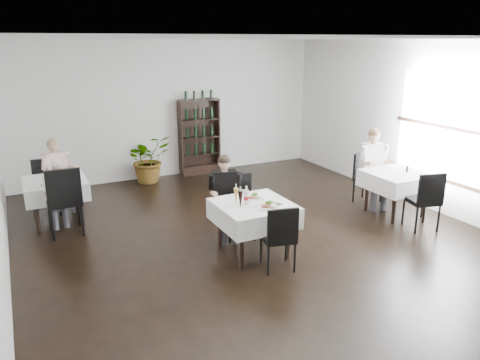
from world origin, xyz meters
name	(u,v)px	position (x,y,z in m)	size (l,w,h in m)	color
room_shell	(273,151)	(0.00, 0.00, 1.50)	(9.00, 9.00, 9.00)	black
window_right	(448,130)	(3.48, 0.00, 1.50)	(0.06, 2.30, 1.85)	white
wine_shelf	(199,138)	(0.60, 4.31, 0.85)	(0.90, 0.28, 1.75)	black
main_table	(254,213)	(-0.30, 0.00, 0.62)	(1.03, 1.03, 0.77)	black
left_table	(56,188)	(-2.70, 2.50, 0.62)	(0.98, 0.98, 0.77)	black
right_table	(396,181)	(2.70, 0.30, 0.62)	(0.98, 0.98, 0.77)	black
potted_tree	(148,159)	(-0.65, 4.18, 0.52)	(0.93, 0.80, 1.03)	#2E6020
main_chair_far	(239,201)	(-0.19, 0.70, 0.56)	(0.55, 0.56, 0.98)	black
main_chair_near	(280,234)	(-0.24, -0.62, 0.53)	(0.50, 0.51, 0.92)	black
left_chair_far	(46,183)	(-2.80, 3.13, 0.55)	(0.48, 0.49, 0.96)	black
left_chair_near	(64,197)	(-2.64, 1.89, 0.64)	(0.52, 0.52, 1.13)	black
right_chair_far	(365,174)	(2.67, 1.08, 0.54)	(0.56, 0.57, 0.95)	black
right_chair_near	(426,197)	(2.58, -0.47, 0.57)	(0.55, 0.56, 0.99)	black
diner_main	(226,191)	(-0.42, 0.69, 0.77)	(0.55, 0.58, 1.32)	#45454D
diner_left_far	(57,170)	(-2.59, 3.16, 0.77)	(0.58, 0.61, 1.32)	#45454D
diner_left_near	(60,191)	(-2.68, 1.99, 0.71)	(0.48, 0.49, 1.23)	#45454D
diner_right_far	(374,162)	(2.64, 0.83, 0.84)	(0.60, 0.63, 1.46)	#45454D
plate_far	(254,197)	(-0.20, 0.18, 0.79)	(0.24, 0.24, 0.08)	white
plate_near	(268,206)	(-0.21, -0.24, 0.79)	(0.35, 0.35, 0.08)	white
pilsner_dark	(240,199)	(-0.56, -0.10, 0.90)	(0.07, 0.07, 0.31)	black
pilsner_lager	(236,196)	(-0.55, 0.05, 0.90)	(0.07, 0.07, 0.31)	gold
coke_bottle	(246,197)	(-0.41, 0.01, 0.88)	(0.07, 0.07, 0.27)	silver
napkin_cutlery	(274,205)	(-0.09, -0.19, 0.78)	(0.24, 0.22, 0.02)	black
pepper_mill	(407,169)	(2.88, 0.25, 0.82)	(0.04, 0.04, 0.11)	black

